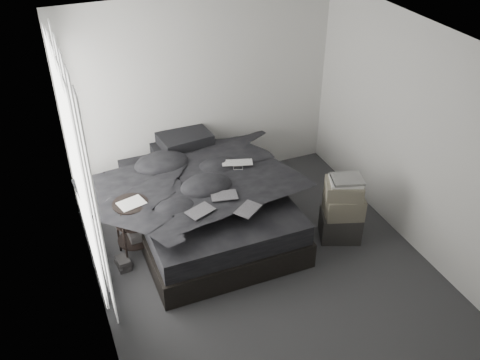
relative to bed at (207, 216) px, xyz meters
name	(u,v)px	position (x,y,z in m)	size (l,w,h in m)	color
floor	(267,271)	(0.35, -1.02, -0.16)	(3.60, 4.20, 0.01)	#303133
ceiling	(275,49)	(0.35, -1.02, 2.44)	(3.60, 4.20, 0.01)	white
wall_back	(202,94)	(0.35, 1.08, 1.14)	(3.60, 0.01, 2.60)	silver
wall_front	(398,327)	(0.35, -3.12, 1.14)	(3.60, 0.01, 2.60)	silver
wall_left	(88,217)	(-1.45, -1.02, 1.14)	(0.01, 4.20, 2.60)	silver
wall_right	(418,141)	(2.15, -1.02, 1.14)	(0.01, 4.20, 2.60)	silver
window_left	(75,163)	(-1.43, -0.12, 1.19)	(0.02, 2.00, 2.30)	white
curtain_left	(81,168)	(-1.38, -0.12, 1.12)	(0.06, 2.12, 2.48)	white
bed	(207,216)	(0.00, 0.00, 0.00)	(1.77, 2.33, 0.32)	black
mattress	(207,198)	(0.00, 0.00, 0.28)	(1.70, 2.26, 0.25)	black
duvet	(208,183)	(0.00, -0.06, 0.54)	(1.72, 1.99, 0.27)	black
pillow_lower	(179,150)	(-0.06, 0.91, 0.49)	(0.70, 0.48, 0.16)	black
pillow_upper	(185,139)	(0.02, 0.88, 0.64)	(0.66, 0.45, 0.15)	black
laptop	(238,160)	(0.43, 0.06, 0.69)	(0.37, 0.24, 0.03)	silver
comic_a	(200,205)	(-0.28, -0.62, 0.68)	(0.29, 0.19, 0.01)	black
comic_b	(224,189)	(0.06, -0.45, 0.69)	(0.29, 0.19, 0.01)	black
comic_c	(248,202)	(0.21, -0.79, 0.70)	(0.29, 0.19, 0.01)	black
side_stand	(134,230)	(-0.94, -0.18, 0.21)	(0.40, 0.40, 0.74)	black
papers	(131,203)	(-0.93, -0.19, 0.58)	(0.28, 0.21, 0.01)	white
floor_books	(123,263)	(-1.14, -0.35, -0.09)	(0.13, 0.19, 0.13)	black
box_lower	(340,225)	(1.42, -0.80, 0.02)	(0.47, 0.37, 0.35)	black
box_mid	(344,205)	(1.43, -0.81, 0.32)	(0.44, 0.35, 0.27)	#635E4E
box_upper	(344,189)	(1.41, -0.79, 0.55)	(0.42, 0.34, 0.18)	#635E4E
art_book_white	(346,181)	(1.42, -0.80, 0.66)	(0.36, 0.29, 0.04)	silver
art_book_snake	(347,179)	(1.43, -0.81, 0.69)	(0.35, 0.28, 0.03)	silver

